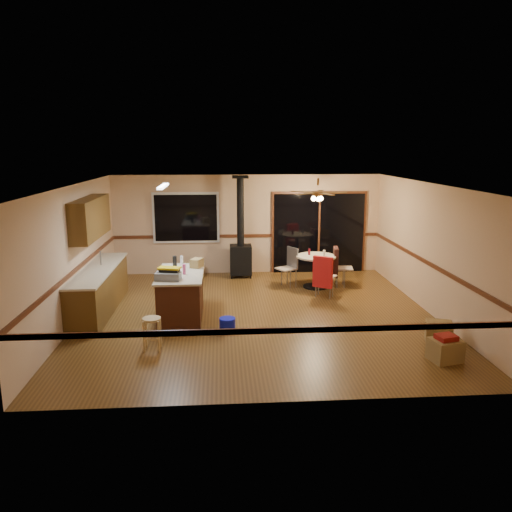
{
  "coord_description": "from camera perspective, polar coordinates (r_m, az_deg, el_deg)",
  "views": [
    {
      "loc": [
        -0.7,
        -9.49,
        3.31
      ],
      "look_at": [
        0.0,
        0.3,
        1.15
      ],
      "focal_mm": 35.0,
      "sensor_mm": 36.0,
      "label": 1
    }
  ],
  "objects": [
    {
      "name": "box_corner_b",
      "position": [
        9.29,
        20.14,
        -8.11
      ],
      "size": [
        0.53,
        0.49,
        0.35
      ],
      "primitive_type": "cube",
      "rotation": [
        0.0,
        0.0,
        -0.33
      ],
      "color": "olive",
      "rests_on": "floor"
    },
    {
      "name": "fluorescent_strip",
      "position": [
        9.88,
        -10.57,
        7.85
      ],
      "size": [
        0.1,
        1.2,
        0.04
      ],
      "primitive_type": "cube",
      "color": "white",
      "rests_on": "ceiling"
    },
    {
      "name": "chair_left",
      "position": [
        11.99,
        3.87,
        -0.74
      ],
      "size": [
        0.55,
        0.55,
        0.51
      ],
      "color": "tan",
      "rests_on": "ground"
    },
    {
      "name": "floor",
      "position": [
        10.08,
        0.12,
        -6.77
      ],
      "size": [
        7.0,
        7.0,
        0.0
      ],
      "primitive_type": "plane",
      "color": "brown",
      "rests_on": "ground"
    },
    {
      "name": "chair_near",
      "position": [
        11.13,
        7.69,
        -1.82
      ],
      "size": [
        0.6,
        0.61,
        0.7
      ],
      "color": "tan",
      "rests_on": "ground"
    },
    {
      "name": "bottle_dark",
      "position": [
        10.08,
        -9.26,
        -0.78
      ],
      "size": [
        0.1,
        0.1,
        0.28
      ],
      "primitive_type": "cylinder",
      "rotation": [
        0.0,
        0.0,
        0.31
      ],
      "color": "black",
      "rests_on": "kitchen_island"
    },
    {
      "name": "blue_bucket",
      "position": [
        9.23,
        -3.29,
        -7.82
      ],
      "size": [
        0.39,
        0.39,
        0.25
      ],
      "primitive_type": "cylinder",
      "rotation": [
        0.0,
        0.0,
        -0.43
      ],
      "color": "#0C15B4",
      "rests_on": "floor"
    },
    {
      "name": "lower_cabinets",
      "position": [
        10.7,
        -17.48,
        -3.8
      ],
      "size": [
        0.6,
        3.0,
        0.86
      ],
      "primitive_type": "cube",
      "color": "#573A16",
      "rests_on": "ground"
    },
    {
      "name": "ceiling_fan",
      "position": [
        11.68,
        7.07,
        6.92
      ],
      "size": [
        0.24,
        0.24,
        0.55
      ],
      "color": "brown",
      "rests_on": "ceiling"
    },
    {
      "name": "toolbox_yellow_lid",
      "position": [
        9.36,
        -9.87,
        -1.37
      ],
      "size": [
        0.45,
        0.3,
        0.03
      ],
      "primitive_type": "cube",
      "rotation": [
        0.0,
        0.0,
        -0.23
      ],
      "color": "gold",
      "rests_on": "toolbox_black"
    },
    {
      "name": "sliding_door",
      "position": [
        13.39,
        7.18,
        2.6
      ],
      "size": [
        2.52,
        0.1,
        2.1
      ],
      "primitive_type": "cube",
      "color": "black",
      "rests_on": "ground"
    },
    {
      "name": "toolbox_grey",
      "position": [
        9.33,
        -10.01,
        -2.3
      ],
      "size": [
        0.49,
        0.32,
        0.14
      ],
      "primitive_type": "cube",
      "rotation": [
        0.0,
        0.0,
        -0.15
      ],
      "color": "slate",
      "rests_on": "kitchen_island"
    },
    {
      "name": "glass_cream",
      "position": [
        11.87,
        7.79,
        0.34
      ],
      "size": [
        0.07,
        0.07,
        0.14
      ],
      "primitive_type": "cylinder",
      "rotation": [
        0.0,
        0.0,
        -0.21
      ],
      "color": "beige",
      "rests_on": "dining_table"
    },
    {
      "name": "wood_stove",
      "position": [
        12.82,
        -1.76,
        0.79
      ],
      "size": [
        0.55,
        0.5,
        2.52
      ],
      "color": "black",
      "rests_on": "ground"
    },
    {
      "name": "toolbox_black",
      "position": [
        9.39,
        -9.85,
        -2.04
      ],
      "size": [
        0.39,
        0.26,
        0.2
      ],
      "primitive_type": "cube",
      "rotation": [
        0.0,
        0.0,
        -0.23
      ],
      "color": "black",
      "rests_on": "kitchen_island"
    },
    {
      "name": "bottle_pink",
      "position": [
        9.7,
        -8.21,
        -1.51
      ],
      "size": [
        0.08,
        0.08,
        0.2
      ],
      "primitive_type": "cylinder",
      "rotation": [
        0.0,
        0.0,
        0.27
      ],
      "color": "#D84C8C",
      "rests_on": "kitchen_island"
    },
    {
      "name": "wall_back",
      "position": [
        13.17,
        -0.99,
        3.63
      ],
      "size": [
        7.0,
        0.0,
        7.0
      ],
      "primitive_type": "plane",
      "rotation": [
        1.57,
        0.0,
        0.0
      ],
      "color": "tan",
      "rests_on": "ground"
    },
    {
      "name": "chair_rail",
      "position": [
        9.8,
        0.12,
        -1.23
      ],
      "size": [
        7.0,
        7.0,
        0.08
      ],
      "primitive_type": null,
      "color": "#512714",
      "rests_on": "ground"
    },
    {
      "name": "wall_front",
      "position": [
        6.36,
        2.44,
        -6.03
      ],
      "size": [
        7.0,
        0.0,
        7.0
      ],
      "primitive_type": "plane",
      "rotation": [
        -1.57,
        0.0,
        0.0
      ],
      "color": "tan",
      "rests_on": "ground"
    },
    {
      "name": "box_corner_a",
      "position": [
        8.53,
        20.81,
        -10.01
      ],
      "size": [
        0.53,
        0.48,
        0.35
      ],
      "primitive_type": "cube",
      "rotation": [
        0.0,
        0.0,
        0.23
      ],
      "color": "olive",
      "rests_on": "floor"
    },
    {
      "name": "bottle_white",
      "position": [
        10.48,
        -8.5,
        -0.49
      ],
      "size": [
        0.06,
        0.06,
        0.19
      ],
      "primitive_type": "cylinder",
      "rotation": [
        0.0,
        0.0,
        0.04
      ],
      "color": "white",
      "rests_on": "kitchen_island"
    },
    {
      "name": "wall_left",
      "position": [
        10.1,
        -20.09,
        0.16
      ],
      "size": [
        0.0,
        7.0,
        7.0
      ],
      "primitive_type": "plane",
      "rotation": [
        1.57,
        0.0,
        1.57
      ],
      "color": "tan",
      "rests_on": "ground"
    },
    {
      "name": "window",
      "position": [
        13.1,
        -8.01,
        4.35
      ],
      "size": [
        1.72,
        0.1,
        1.32
      ],
      "primitive_type": "cube",
      "color": "black",
      "rests_on": "ground"
    },
    {
      "name": "wall_right",
      "position": [
        10.57,
        19.4,
        0.73
      ],
      "size": [
        0.0,
        7.0,
        7.0
      ],
      "primitive_type": "plane",
      "rotation": [
        1.57,
        0.0,
        -1.57
      ],
      "color": "tan",
      "rests_on": "ground"
    },
    {
      "name": "upper_cabinets",
      "position": [
        10.62,
        -18.41,
        4.14
      ],
      "size": [
        0.35,
        2.0,
        0.8
      ],
      "primitive_type": "cube",
      "color": "#573A16",
      "rests_on": "ground"
    },
    {
      "name": "chair_right",
      "position": [
        12.12,
        9.21,
        -0.69
      ],
      "size": [
        0.52,
        0.49,
        0.7
      ],
      "color": "tan",
      "rests_on": "ground"
    },
    {
      "name": "ceiling",
      "position": [
        9.55,
        0.13,
        8.14
      ],
      "size": [
        7.0,
        7.0,
        0.0
      ],
      "primitive_type": "plane",
      "rotation": [
        3.14,
        0.0,
        0.0
      ],
      "color": "silver",
      "rests_on": "ground"
    },
    {
      "name": "bar_stool",
      "position": [
        8.55,
        -11.78,
        -8.67
      ],
      "size": [
        0.34,
        0.34,
        0.55
      ],
      "primitive_type": "cylinder",
      "rotation": [
        0.0,
        0.0,
        0.16
      ],
      "color": "tan",
      "rests_on": "floor"
    },
    {
      "name": "countertop",
      "position": [
        10.59,
        -17.64,
        -1.46
      ],
      "size": [
        0.64,
        3.04,
        0.04
      ],
      "primitive_type": "cube",
      "color": "beige",
      "rests_on": "lower_cabinets"
    },
    {
      "name": "box_on_island",
      "position": [
        10.23,
        -6.79,
        -0.8
      ],
      "size": [
        0.29,
        0.33,
        0.18
      ],
      "primitive_type": "cube",
      "rotation": [
        0.0,
        0.0,
        -0.43
      ],
      "color": "olive",
      "rests_on": "kitchen_island"
    },
    {
      "name": "dining_table",
      "position": [
        11.95,
        6.86,
        -1.11
      ],
      "size": [
        0.94,
        0.94,
        0.78
      ],
      "color": "black",
      "rests_on": "ground"
    },
    {
      "name": "box_small_red",
      "position": [
        8.46,
        20.92,
        -8.67
      ],
      "size": [
        0.34,
        0.31,
        0.08
      ],
      "primitive_type": "cube",
      "rotation": [
        0.0,
        0.0,
        0.23
      ],
      "color": "maroon",
      "rests_on": "box_corner_a"
    },
    {
      "name": "kitchen_island",
      "position": [
        9.95,
        -8.55,
        -4.43
      ],
      "size": [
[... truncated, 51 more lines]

